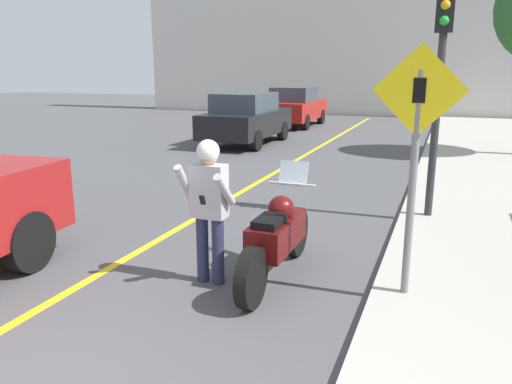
{
  "coord_description": "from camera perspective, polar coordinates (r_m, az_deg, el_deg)",
  "views": [
    {
      "loc": [
        3.24,
        -1.72,
        2.44
      ],
      "look_at": [
        1.11,
        3.77,
        0.99
      ],
      "focal_mm": 35.0,
      "sensor_mm": 36.0,
      "label": 1
    }
  ],
  "objects": [
    {
      "name": "building_backdrop",
      "position": [
        28.01,
        15.26,
        18.46
      ],
      "size": [
        28.0,
        1.2,
        9.77
      ],
      "color": "beige",
      "rests_on": "ground"
    },
    {
      "name": "motorcycle",
      "position": [
        5.91,
        2.42,
        -5.13
      ],
      "size": [
        0.62,
        2.28,
        1.31
      ],
      "color": "black",
      "rests_on": "ground"
    },
    {
      "name": "traffic_light",
      "position": [
        8.35,
        20.43,
        14.37
      ],
      "size": [
        0.26,
        0.3,
        3.63
      ],
      "color": "#2D2D30",
      "rests_on": "sidewalk_curb"
    },
    {
      "name": "person_biker",
      "position": [
        5.65,
        -5.42,
        -0.63
      ],
      "size": [
        0.59,
        0.47,
        1.69
      ],
      "color": "#282D4C",
      "rests_on": "ground"
    },
    {
      "name": "road_center_line",
      "position": [
        8.96,
        -5.07,
        -1.94
      ],
      "size": [
        0.12,
        36.0,
        0.01
      ],
      "color": "yellow",
      "rests_on": "ground"
    },
    {
      "name": "parked_car_black",
      "position": [
        16.62,
        -1.12,
        8.43
      ],
      "size": [
        1.88,
        4.2,
        1.68
      ],
      "color": "black",
      "rests_on": "ground"
    },
    {
      "name": "parked_car_red",
      "position": [
        22.03,
        4.51,
        9.74
      ],
      "size": [
        1.88,
        4.2,
        1.68
      ],
      "color": "black",
      "rests_on": "ground"
    },
    {
      "name": "crossing_sign",
      "position": [
        5.26,
        17.72,
        4.71
      ],
      "size": [
        0.91,
        0.08,
        2.59
      ],
      "color": "slate",
      "rests_on": "sidewalk_curb"
    }
  ]
}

